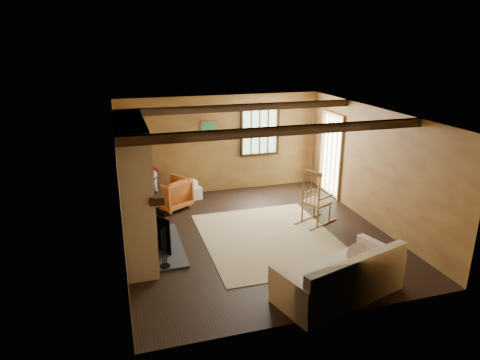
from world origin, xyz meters
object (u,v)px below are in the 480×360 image
object	(u,v)px
rocking_chair	(315,201)
sofa	(341,280)
armchair	(170,193)
laundry_basket	(190,193)
fireplace	(136,194)

from	to	relation	value
rocking_chair	sofa	xyz separation A→B (m)	(-0.82, -2.56, -0.22)
rocking_chair	sofa	distance (m)	2.69
armchair	laundry_basket	bearing A→B (deg)	-173.37
laundry_basket	rocking_chair	bearing A→B (deg)	-43.58
sofa	armchair	xyz separation A→B (m)	(-1.94, 4.26, 0.06)
rocking_chair	armchair	xyz separation A→B (m)	(-2.76, 1.71, -0.15)
fireplace	armchair	size ratio (longest dim) A/B	3.16
fireplace	sofa	distance (m)	3.72
fireplace	rocking_chair	world-z (taller)	fireplace
laundry_basket	sofa	bearing A→B (deg)	-73.10
sofa	fireplace	bearing A→B (deg)	123.26
fireplace	armchair	xyz separation A→B (m)	(0.82, 1.92, -0.76)
fireplace	armchair	bearing A→B (deg)	66.81
laundry_basket	armchair	distance (m)	0.70
rocking_chair	fireplace	bearing A→B (deg)	67.38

